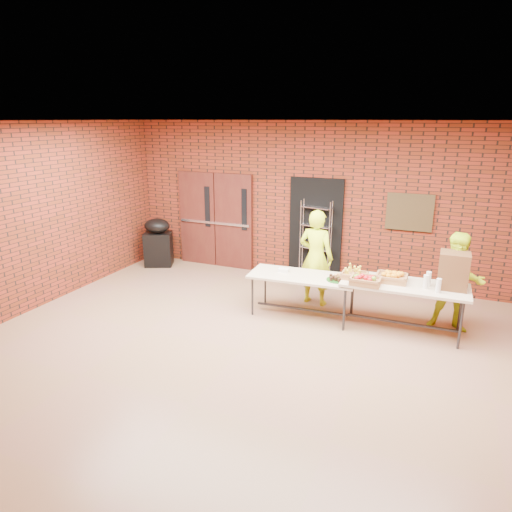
# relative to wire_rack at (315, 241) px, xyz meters

# --- Properties ---
(room) EXTENTS (8.08, 7.08, 3.28)m
(room) POSITION_rel_wire_rack_xyz_m (-0.15, -3.32, 0.76)
(room) COLOR #8A694A
(room) RESTS_ON ground
(double_doors) EXTENTS (1.78, 0.12, 2.10)m
(double_doors) POSITION_rel_wire_rack_xyz_m (-2.34, 0.12, 0.22)
(double_doors) COLOR #481E14
(double_doors) RESTS_ON room
(dark_doorway) EXTENTS (1.10, 0.06, 2.10)m
(dark_doorway) POSITION_rel_wire_rack_xyz_m (-0.05, 0.14, 0.21)
(dark_doorway) COLOR black
(dark_doorway) RESTS_ON room
(bronze_plaque) EXTENTS (0.85, 0.04, 0.70)m
(bronze_plaque) POSITION_rel_wire_rack_xyz_m (1.75, 0.13, 0.71)
(bronze_plaque) COLOR #3E2F18
(bronze_plaque) RESTS_ON room
(wire_rack) EXTENTS (0.64, 0.34, 1.67)m
(wire_rack) POSITION_rel_wire_rack_xyz_m (0.00, 0.00, 0.00)
(wire_rack) COLOR silver
(wire_rack) RESTS_ON room
(table_left) EXTENTS (1.80, 0.83, 0.73)m
(table_left) POSITION_rel_wire_rack_xyz_m (0.29, -1.81, -0.17)
(table_left) COLOR #BAAA8E
(table_left) RESTS_ON room
(table_right) EXTENTS (1.91, 0.82, 0.78)m
(table_right) POSITION_rel_wire_rack_xyz_m (1.91, -1.74, -0.12)
(table_right) COLOR #BAAA8E
(table_right) RESTS_ON room
(basket_bananas) EXTENTS (0.40, 0.31, 0.12)m
(basket_bananas) POSITION_rel_wire_rack_xyz_m (1.15, -1.78, -0.00)
(basket_bananas) COLOR #9C6E3F
(basket_bananas) RESTS_ON table_right
(basket_oranges) EXTENTS (0.47, 0.36, 0.14)m
(basket_oranges) POSITION_rel_wire_rack_xyz_m (1.71, -1.70, 0.01)
(basket_oranges) COLOR #9C6E3F
(basket_oranges) RESTS_ON table_right
(basket_apples) EXTENTS (0.45, 0.35, 0.14)m
(basket_apples) POSITION_rel_wire_rack_xyz_m (1.35, -1.97, 0.01)
(basket_apples) COLOR #9C6E3F
(basket_apples) RESTS_ON table_right
(muffin_tray) EXTENTS (0.36, 0.36, 0.09)m
(muffin_tray) POSITION_rel_wire_rack_xyz_m (0.89, -1.83, -0.07)
(muffin_tray) COLOR #184F15
(muffin_tray) RESTS_ON table_left
(napkin_box) EXTENTS (0.18, 0.12, 0.06)m
(napkin_box) POSITION_rel_wire_rack_xyz_m (-0.06, -1.77, -0.08)
(napkin_box) COLOR silver
(napkin_box) RESTS_ON table_left
(coffee_dispenser) EXTENTS (0.42, 0.38, 0.56)m
(coffee_dispenser) POSITION_rel_wire_rack_xyz_m (2.58, -1.65, 0.22)
(coffee_dispenser) COLOR #53311C
(coffee_dispenser) RESTS_ON table_right
(cup_stack_front) EXTENTS (0.07, 0.07, 0.21)m
(cup_stack_front) POSITION_rel_wire_rack_xyz_m (2.21, -1.83, 0.05)
(cup_stack_front) COLOR silver
(cup_stack_front) RESTS_ON table_right
(cup_stack_mid) EXTENTS (0.07, 0.07, 0.22)m
(cup_stack_mid) POSITION_rel_wire_rack_xyz_m (2.40, -1.93, 0.05)
(cup_stack_mid) COLOR silver
(cup_stack_mid) RESTS_ON table_right
(cup_stack_back) EXTENTS (0.08, 0.08, 0.23)m
(cup_stack_back) POSITION_rel_wire_rack_xyz_m (2.25, -1.69, 0.06)
(cup_stack_back) COLOR silver
(cup_stack_back) RESTS_ON table_right
(covered_grill) EXTENTS (0.75, 0.70, 1.09)m
(covered_grill) POSITION_rel_wire_rack_xyz_m (-3.56, -0.39, -0.29)
(covered_grill) COLOR black
(covered_grill) RESTS_ON room
(volunteer_woman) EXTENTS (0.67, 0.48, 1.73)m
(volunteer_woman) POSITION_rel_wire_rack_xyz_m (0.34, -1.18, 0.03)
(volunteer_woman) COLOR #CCF21A
(volunteer_woman) RESTS_ON room
(volunteer_man) EXTENTS (0.82, 0.66, 1.59)m
(volunteer_man) POSITION_rel_wire_rack_xyz_m (2.67, -1.41, -0.04)
(volunteer_man) COLOR #CCF21A
(volunteer_man) RESTS_ON room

